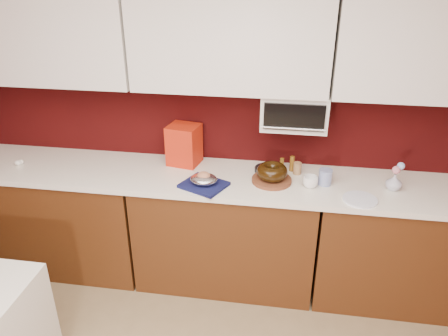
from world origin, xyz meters
The scene contains 29 objects.
wall_back centered at (0.00, 2.25, 1.25)m, with size 4.00×0.02×2.50m, color #360707.
base_cabinet_left centered at (-1.33, 1.94, 0.43)m, with size 1.31×0.58×0.86m, color #502910.
base_cabinet_center centered at (0.00, 1.94, 0.43)m, with size 1.31×0.58×0.86m, color #502910.
base_cabinet_right centered at (1.33, 1.94, 0.43)m, with size 1.31×0.58×0.86m, color #502910.
countertop centered at (0.00, 1.94, 0.88)m, with size 4.00×0.62×0.04m, color white.
upper_cabinet_left centered at (-1.33, 2.08, 1.85)m, with size 1.31×0.33×0.70m, color white.
upper_cabinet_center centered at (0.00, 2.08, 1.85)m, with size 1.31×0.33×0.70m, color white.
upper_cabinet_right centered at (1.33, 2.08, 1.85)m, with size 1.31×0.33×0.70m, color white.
toaster_oven centered at (0.45, 2.10, 1.38)m, with size 0.45×0.30×0.25m, color white.
toaster_oven_door centered at (0.45, 1.94, 1.38)m, with size 0.40×0.02×0.18m, color black.
toaster_oven_handle centered at (0.45, 1.93, 1.30)m, with size 0.02×0.02×0.42m, color silver.
cake_base centered at (0.33, 1.92, 0.91)m, with size 0.28×0.28×0.03m, color brown.
bundt_cake centered at (0.33, 1.92, 0.98)m, with size 0.21×0.21×0.09m, color black.
navy_towel centered at (-0.13, 1.78, 0.91)m, with size 0.29×0.24×0.02m, color #121543.
foil_ham_nest centered at (-0.13, 1.78, 0.96)m, with size 0.19×0.16×0.07m, color silver.
roasted_ham centered at (-0.13, 1.78, 0.98)m, with size 0.09×0.08×0.06m, color tan.
pandoro_box centered at (-0.35, 2.12, 1.05)m, with size 0.22×0.20×0.30m, color #AC0B0D.
dark_pan centered at (0.28, 2.07, 0.92)m, with size 0.18×0.18×0.03m, color black.
coffee_mug centered at (0.59, 1.88, 0.95)m, with size 0.09×0.09×0.10m, color white.
blue_jar centered at (0.69, 1.94, 0.96)m, with size 0.09×0.09×0.11m, color #1B3A95.
flower_vase centered at (1.15, 1.93, 0.96)m, with size 0.08×0.08×0.13m, color silver.
flower_pink centered at (1.15, 1.93, 1.05)m, with size 0.05×0.05×0.05m, color pink.
flower_blue centered at (1.18, 1.95, 1.07)m, with size 0.05×0.05×0.05m, color #95B8EF.
china_plate centered at (0.91, 1.75, 0.91)m, with size 0.22×0.22×0.01m, color white.
amber_bottle centered at (0.39, 2.13, 0.94)m, with size 0.03×0.03×0.09m, color brown.
paper_cup centered at (0.50, 2.07, 0.94)m, with size 0.06×0.06×0.09m, color #966D44.
egg_left centered at (-1.58, 1.91, 0.92)m, with size 0.05×0.04×0.04m, color white.
egg_right centered at (-1.59, 1.88, 0.92)m, with size 0.06×0.04×0.04m, color white.
amber_bottle_tall centered at (0.46, 2.11, 0.96)m, with size 0.03×0.03×0.12m, color brown.
Camera 1 is at (0.42, -0.82, 2.33)m, focal length 35.00 mm.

